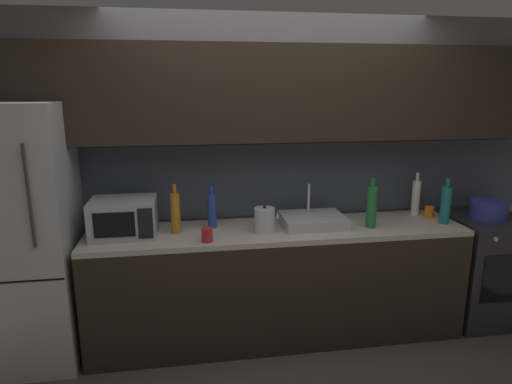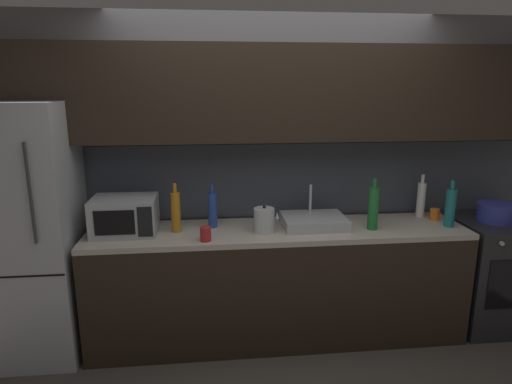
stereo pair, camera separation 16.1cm
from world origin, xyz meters
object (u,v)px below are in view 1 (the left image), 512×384
object	(u,v)px
mug_red	(207,235)
kettle	(265,220)
refrigerator	(24,237)
wine_bottle_white	(416,197)
wine_bottle_green	(372,206)
mug_orange	(429,212)
wine_bottle_amber	(175,213)
wine_bottle_blue	(212,210)
microwave	(124,217)
oven_range	(483,268)
wine_bottle_teal	(446,205)
cooking_pot	(489,209)

from	to	relation	value
mug_red	kettle	bearing A→B (deg)	18.04
refrigerator	wine_bottle_white	bearing A→B (deg)	3.50
wine_bottle_green	mug_orange	distance (m)	0.62
wine_bottle_amber	mug_orange	distance (m)	2.06
wine_bottle_blue	wine_bottle_amber	bearing A→B (deg)	-163.08
kettle	wine_bottle_blue	world-z (taller)	wine_bottle_blue
microwave	kettle	xyz separation A→B (m)	(1.01, -0.09, -0.04)
oven_range	mug_orange	xyz separation A→B (m)	(-0.49, 0.09, 0.50)
wine_bottle_green	wine_bottle_teal	distance (m)	0.61
oven_range	mug_orange	bearing A→B (deg)	169.60
wine_bottle_blue	mug_red	distance (m)	0.32
microwave	kettle	size ratio (longest dim) A/B	2.21
microwave	cooking_pot	bearing A→B (deg)	-0.36
microwave	wine_bottle_amber	world-z (taller)	wine_bottle_amber
mug_orange	microwave	bearing A→B (deg)	-178.36
wine_bottle_green	mug_red	bearing A→B (deg)	-174.24
wine_bottle_white	wine_bottle_teal	xyz separation A→B (m)	(0.10, -0.27, 0.00)
kettle	wine_bottle_blue	distance (m)	0.41
wine_bottle_blue	wine_bottle_teal	bearing A→B (deg)	-5.65
wine_bottle_amber	mug_orange	world-z (taller)	wine_bottle_amber
refrigerator	cooking_pot	distance (m)	3.57
wine_bottle_blue	wine_bottle_green	bearing A→B (deg)	-8.61
cooking_pot	oven_range	bearing A→B (deg)	-5.24
microwave	wine_bottle_green	world-z (taller)	wine_bottle_green
wine_bottle_blue	wine_bottle_teal	distance (m)	1.82
microwave	wine_bottle_amber	bearing A→B (deg)	-0.73
cooking_pot	wine_bottle_white	bearing A→B (deg)	161.32
wine_bottle_white	mug_orange	world-z (taller)	wine_bottle_white
wine_bottle_blue	wine_bottle_teal	xyz separation A→B (m)	(1.81, -0.18, 0.01)
wine_bottle_blue	kettle	bearing A→B (deg)	-24.04
microwave	wine_bottle_teal	bearing A→B (deg)	-2.37
wine_bottle_white	wine_bottle_blue	bearing A→B (deg)	-177.01
cooking_pot	wine_bottle_amber	bearing A→B (deg)	179.69
kettle	cooking_pot	bearing A→B (deg)	2.19
oven_range	wine_bottle_white	size ratio (longest dim) A/B	2.53
wine_bottle_green	mug_red	world-z (taller)	wine_bottle_green
kettle	wine_bottle_blue	size ratio (longest dim) A/B	0.62
refrigerator	wine_bottle_white	xyz separation A→B (m)	(3.03, 0.19, 0.12)
wine_bottle_teal	wine_bottle_amber	world-z (taller)	wine_bottle_amber
wine_bottle_amber	mug_red	size ratio (longest dim) A/B	3.66
wine_bottle_blue	mug_orange	distance (m)	1.79
refrigerator	wine_bottle_blue	world-z (taller)	refrigerator
kettle	mug_red	world-z (taller)	kettle
oven_range	wine_bottle_teal	world-z (taller)	wine_bottle_teal
wine_bottle_green	wine_bottle_amber	world-z (taller)	wine_bottle_green
refrigerator	oven_range	distance (m)	3.62
wine_bottle_teal	cooking_pot	distance (m)	0.46
wine_bottle_blue	wine_bottle_white	distance (m)	1.71
wine_bottle_white	mug_orange	size ratio (longest dim) A/B	3.89
mug_orange	mug_red	xyz separation A→B (m)	(-1.84, -0.30, 0.00)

